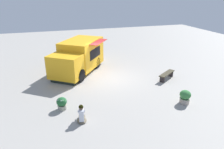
{
  "coord_description": "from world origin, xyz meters",
  "views": [
    {
      "loc": [
        3.71,
        12.71,
        5.66
      ],
      "look_at": [
        0.48,
        2.29,
        1.2
      ],
      "focal_mm": 32.7,
      "sensor_mm": 36.0,
      "label": 1
    }
  ],
  "objects_px": {
    "person_customer": "(81,115)",
    "plaza_bench": "(167,74)",
    "food_truck": "(78,58)",
    "planter_flowering_far": "(185,97)",
    "planter_flowering_near": "(62,103)"
  },
  "relations": [
    {
      "from": "person_customer",
      "to": "plaza_bench",
      "type": "distance_m",
      "value": 7.17
    },
    {
      "from": "food_truck",
      "to": "person_customer",
      "type": "distance_m",
      "value": 6.58
    },
    {
      "from": "planter_flowering_far",
      "to": "plaza_bench",
      "type": "distance_m",
      "value": 3.26
    },
    {
      "from": "food_truck",
      "to": "planter_flowering_near",
      "type": "relative_size",
      "value": 7.75
    },
    {
      "from": "person_customer",
      "to": "planter_flowering_near",
      "type": "distance_m",
      "value": 1.57
    },
    {
      "from": "planter_flowering_far",
      "to": "plaza_bench",
      "type": "bearing_deg",
      "value": -104.23
    },
    {
      "from": "food_truck",
      "to": "plaza_bench",
      "type": "xyz_separation_m",
      "value": [
        -5.55,
        3.29,
        -0.74
      ]
    },
    {
      "from": "person_customer",
      "to": "planter_flowering_near",
      "type": "height_order",
      "value": "person_customer"
    },
    {
      "from": "planter_flowering_far",
      "to": "person_customer",
      "type": "bearing_deg",
      "value": 0.27
    },
    {
      "from": "food_truck",
      "to": "planter_flowering_far",
      "type": "relative_size",
      "value": 6.83
    },
    {
      "from": "food_truck",
      "to": "planter_flowering_near",
      "type": "height_order",
      "value": "food_truck"
    },
    {
      "from": "food_truck",
      "to": "plaza_bench",
      "type": "bearing_deg",
      "value": 149.32
    },
    {
      "from": "person_customer",
      "to": "plaza_bench",
      "type": "relative_size",
      "value": 0.56
    },
    {
      "from": "person_customer",
      "to": "plaza_bench",
      "type": "xyz_separation_m",
      "value": [
        -6.43,
        -3.19,
        -0.01
      ]
    },
    {
      "from": "food_truck",
      "to": "planter_flowering_near",
      "type": "distance_m",
      "value": 5.44
    }
  ]
}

